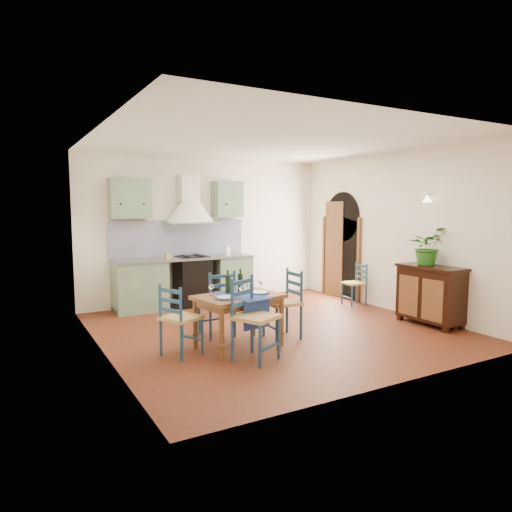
# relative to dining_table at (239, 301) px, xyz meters

# --- Properties ---
(floor) EXTENTS (5.00, 5.00, 0.00)m
(floor) POSITION_rel_dining_table_xyz_m (0.88, 0.55, -0.62)
(floor) COLOR #4B1C10
(floor) RESTS_ON ground
(back_wall) EXTENTS (5.00, 0.96, 2.80)m
(back_wall) POSITION_rel_dining_table_xyz_m (0.41, 2.85, 0.43)
(back_wall) COLOR white
(back_wall) RESTS_ON ground
(right_wall) EXTENTS (0.26, 5.00, 2.80)m
(right_wall) POSITION_rel_dining_table_xyz_m (3.37, 0.83, 0.72)
(right_wall) COLOR white
(right_wall) RESTS_ON ground
(left_wall) EXTENTS (0.04, 5.00, 2.80)m
(left_wall) POSITION_rel_dining_table_xyz_m (-1.62, 0.55, 0.78)
(left_wall) COLOR white
(left_wall) RESTS_ON ground
(ceiling) EXTENTS (5.00, 5.00, 0.01)m
(ceiling) POSITION_rel_dining_table_xyz_m (0.88, 0.55, 2.19)
(ceiling) COLOR silver
(ceiling) RESTS_ON back_wall
(dining_table) EXTENTS (1.20, 0.93, 1.01)m
(dining_table) POSITION_rel_dining_table_xyz_m (0.00, 0.00, 0.00)
(dining_table) COLOR brown
(dining_table) RESTS_ON ground
(chair_near) EXTENTS (0.63, 0.63, 1.01)m
(chair_near) POSITION_rel_dining_table_xyz_m (-0.08, -0.53, -0.10)
(chair_near) COLOR navy
(chair_near) RESTS_ON ground
(chair_far) EXTENTS (0.46, 0.46, 0.95)m
(chair_far) POSITION_rel_dining_table_xyz_m (-0.03, 0.61, -0.13)
(chair_far) COLOR navy
(chair_far) RESTS_ON ground
(chair_left) EXTENTS (0.56, 0.56, 0.90)m
(chair_left) POSITION_rel_dining_table_xyz_m (-0.81, 0.05, -0.15)
(chair_left) COLOR navy
(chair_left) RESTS_ON ground
(chair_right) EXTENTS (0.47, 0.47, 0.97)m
(chair_right) POSITION_rel_dining_table_xyz_m (0.75, 0.07, -0.12)
(chair_right) COLOR navy
(chair_right) RESTS_ON ground
(chair_spare) EXTENTS (0.41, 0.41, 0.80)m
(chair_spare) POSITION_rel_dining_table_xyz_m (3.11, 1.24, -0.21)
(chair_spare) COLOR navy
(chair_spare) RESTS_ON ground
(sideboard) EXTENTS (0.50, 1.05, 0.94)m
(sideboard) POSITION_rel_dining_table_xyz_m (3.14, -0.45, -0.11)
(sideboard) COLOR black
(sideboard) RESTS_ON ground
(potted_plant) EXTENTS (0.66, 0.62, 0.60)m
(potted_plant) POSITION_rel_dining_table_xyz_m (3.14, -0.34, 0.62)
(potted_plant) COLOR #205D1A
(potted_plant) RESTS_ON sideboard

